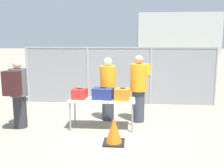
{
  "coord_description": "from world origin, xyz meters",
  "views": [
    {
      "loc": [
        0.44,
        -5.96,
        2.24
      ],
      "look_at": [
        -0.09,
        0.75,
        1.05
      ],
      "focal_mm": 40.0,
      "sensor_mm": 36.0,
      "label": 1
    }
  ],
  "objects_px": {
    "utility_trailer": "(172,83)",
    "traffic_cone": "(114,131)",
    "suitcase_orange": "(123,94)",
    "traveler_hooded": "(18,91)",
    "suitcase_red": "(80,94)",
    "inspection_table": "(102,102)",
    "security_worker_near": "(108,88)",
    "security_worker_far": "(138,88)",
    "suitcase_navy": "(103,94)"
  },
  "relations": [
    {
      "from": "utility_trailer",
      "to": "traffic_cone",
      "type": "height_order",
      "value": "utility_trailer"
    },
    {
      "from": "suitcase_orange",
      "to": "traveler_hooded",
      "type": "xyz_separation_m",
      "value": [
        -2.64,
        -0.13,
        0.07
      ]
    },
    {
      "from": "traffic_cone",
      "to": "suitcase_red",
      "type": "bearing_deg",
      "value": 133.71
    },
    {
      "from": "suitcase_red",
      "to": "traffic_cone",
      "type": "distance_m",
      "value": 1.51
    },
    {
      "from": "inspection_table",
      "to": "traveler_hooded",
      "type": "xyz_separation_m",
      "value": [
        -2.12,
        -0.17,
        0.28
      ]
    },
    {
      "from": "inspection_table",
      "to": "security_worker_near",
      "type": "xyz_separation_m",
      "value": [
        0.09,
        0.68,
        0.23
      ]
    },
    {
      "from": "suitcase_orange",
      "to": "utility_trailer",
      "type": "height_order",
      "value": "suitcase_orange"
    },
    {
      "from": "traveler_hooded",
      "to": "security_worker_far",
      "type": "height_order",
      "value": "security_worker_far"
    },
    {
      "from": "inspection_table",
      "to": "traffic_cone",
      "type": "relative_size",
      "value": 2.83
    },
    {
      "from": "utility_trailer",
      "to": "suitcase_orange",
      "type": "bearing_deg",
      "value": -113.58
    },
    {
      "from": "inspection_table",
      "to": "security_worker_far",
      "type": "relative_size",
      "value": 0.9
    },
    {
      "from": "suitcase_red",
      "to": "traffic_cone",
      "type": "height_order",
      "value": "suitcase_red"
    },
    {
      "from": "inspection_table",
      "to": "utility_trailer",
      "type": "distance_m",
      "value": 5.04
    },
    {
      "from": "suitcase_navy",
      "to": "suitcase_orange",
      "type": "distance_m",
      "value": 0.51
    },
    {
      "from": "utility_trailer",
      "to": "suitcase_red",
      "type": "bearing_deg",
      "value": -125.03
    },
    {
      "from": "inspection_table",
      "to": "utility_trailer",
      "type": "relative_size",
      "value": 0.4
    },
    {
      "from": "inspection_table",
      "to": "suitcase_orange",
      "type": "height_order",
      "value": "suitcase_orange"
    },
    {
      "from": "traveler_hooded",
      "to": "suitcase_red",
      "type": "bearing_deg",
      "value": -11.5
    },
    {
      "from": "security_worker_near",
      "to": "suitcase_navy",
      "type": "bearing_deg",
      "value": 78.9
    },
    {
      "from": "inspection_table",
      "to": "traffic_cone",
      "type": "height_order",
      "value": "inspection_table"
    },
    {
      "from": "suitcase_navy",
      "to": "traffic_cone",
      "type": "relative_size",
      "value": 0.94
    },
    {
      "from": "suitcase_navy",
      "to": "suitcase_orange",
      "type": "xyz_separation_m",
      "value": [
        0.5,
        -0.1,
        0.01
      ]
    },
    {
      "from": "suitcase_red",
      "to": "traffic_cone",
      "type": "xyz_separation_m",
      "value": [
        0.95,
        -1.0,
        -0.61
      ]
    },
    {
      "from": "traveler_hooded",
      "to": "security_worker_near",
      "type": "bearing_deg",
      "value": 1.14
    },
    {
      "from": "suitcase_orange",
      "to": "security_worker_far",
      "type": "distance_m",
      "value": 0.77
    },
    {
      "from": "inspection_table",
      "to": "security_worker_near",
      "type": "distance_m",
      "value": 0.72
    },
    {
      "from": "suitcase_navy",
      "to": "traveler_hooded",
      "type": "relative_size",
      "value": 0.31
    },
    {
      "from": "suitcase_red",
      "to": "utility_trailer",
      "type": "bearing_deg",
      "value": 54.97
    },
    {
      "from": "suitcase_red",
      "to": "suitcase_navy",
      "type": "bearing_deg",
      "value": 0.12
    },
    {
      "from": "inspection_table",
      "to": "suitcase_orange",
      "type": "relative_size",
      "value": 4.14
    },
    {
      "from": "utility_trailer",
      "to": "suitcase_navy",
      "type": "bearing_deg",
      "value": -119.31
    },
    {
      "from": "inspection_table",
      "to": "security_worker_far",
      "type": "bearing_deg",
      "value": 33.3
    },
    {
      "from": "suitcase_red",
      "to": "suitcase_orange",
      "type": "relative_size",
      "value": 0.96
    },
    {
      "from": "security_worker_far",
      "to": "traffic_cone",
      "type": "xyz_separation_m",
      "value": [
        -0.56,
        -1.56,
        -0.68
      ]
    },
    {
      "from": "traveler_hooded",
      "to": "suitcase_orange",
      "type": "bearing_deg",
      "value": -17.11
    },
    {
      "from": "suitcase_navy",
      "to": "security_worker_near",
      "type": "height_order",
      "value": "security_worker_near"
    },
    {
      "from": "suitcase_orange",
      "to": "security_worker_far",
      "type": "bearing_deg",
      "value": 57.76
    },
    {
      "from": "traveler_hooded",
      "to": "traffic_cone",
      "type": "bearing_deg",
      "value": -37.17
    },
    {
      "from": "security_worker_far",
      "to": "traffic_cone",
      "type": "bearing_deg",
      "value": 62.44
    },
    {
      "from": "suitcase_navy",
      "to": "traffic_cone",
      "type": "xyz_separation_m",
      "value": [
        0.35,
        -1.0,
        -0.62
      ]
    },
    {
      "from": "utility_trailer",
      "to": "security_worker_far",
      "type": "bearing_deg",
      "value": -111.95
    },
    {
      "from": "traveler_hooded",
      "to": "security_worker_far",
      "type": "xyz_separation_m",
      "value": [
        3.05,
        0.79,
        -0.02
      ]
    },
    {
      "from": "security_worker_near",
      "to": "security_worker_far",
      "type": "xyz_separation_m",
      "value": [
        0.85,
        -0.06,
        0.04
      ]
    },
    {
      "from": "traveler_hooded",
      "to": "utility_trailer",
      "type": "relative_size",
      "value": 0.42
    },
    {
      "from": "inspection_table",
      "to": "suitcase_navy",
      "type": "xyz_separation_m",
      "value": [
        0.02,
        0.06,
        0.21
      ]
    },
    {
      "from": "security_worker_near",
      "to": "suitcase_orange",
      "type": "bearing_deg",
      "value": 116.07
    },
    {
      "from": "suitcase_orange",
      "to": "security_worker_near",
      "type": "bearing_deg",
      "value": 121.05
    },
    {
      "from": "inspection_table",
      "to": "traveler_hooded",
      "type": "bearing_deg",
      "value": -175.32
    },
    {
      "from": "inspection_table",
      "to": "traffic_cone",
      "type": "xyz_separation_m",
      "value": [
        0.37,
        -0.94,
        -0.41
      ]
    },
    {
      "from": "suitcase_navy",
      "to": "security_worker_far",
      "type": "distance_m",
      "value": 1.07
    }
  ]
}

